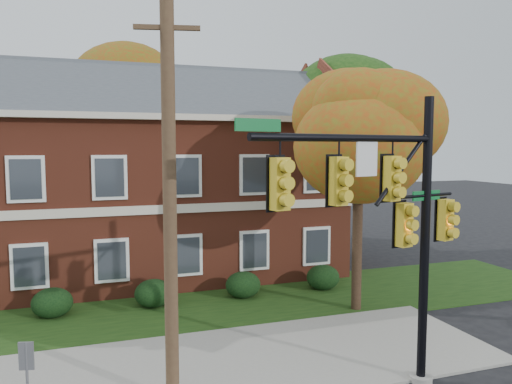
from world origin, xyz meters
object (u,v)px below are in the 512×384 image
object	(u,v)px
hedge_right	(243,285)
hedge_far_right	(323,277)
traffic_signal	(389,212)
utility_pole	(170,204)
sign_post	(27,374)
apartment_building	(137,168)
hedge_center	(153,293)
tree_right_rear	(345,107)
hedge_left	(52,303)
tree_far_rear	(145,100)
tree_near_right	(367,127)

from	to	relation	value
hedge_right	hedge_far_right	xyz separation A→B (m)	(3.50, 0.00, 0.00)
hedge_right	traffic_signal	size ratio (longest dim) A/B	0.20
utility_pole	sign_post	distance (m)	4.48
apartment_building	sign_post	world-z (taller)	apartment_building
traffic_signal	utility_pole	xyz separation A→B (m)	(-4.91, 1.23, 0.24)
apartment_building	hedge_far_right	xyz separation A→B (m)	(7.00, -5.25, -4.46)
hedge_center	tree_right_rear	distance (m)	14.94
hedge_far_right	tree_right_rear	xyz separation A→B (m)	(4.31, 6.11, 7.60)
apartment_building	hedge_left	distance (m)	7.73
hedge_right	traffic_signal	world-z (taller)	traffic_signal
apartment_building	hedge_center	xyz separation A→B (m)	(0.00, -5.25, -4.46)
tree_far_rear	tree_near_right	bearing A→B (deg)	-69.73
hedge_center	sign_post	bearing A→B (deg)	-114.28
hedge_left	tree_right_rear	size ratio (longest dim) A/B	0.13
apartment_building	traffic_signal	bearing A→B (deg)	-72.22
hedge_far_right	tree_near_right	bearing A→B (deg)	-85.48
hedge_center	sign_post	size ratio (longest dim) A/B	0.68
tree_right_rear	hedge_center	bearing A→B (deg)	-151.63
apartment_building	tree_far_rear	distance (m)	8.84
apartment_building	traffic_signal	xyz separation A→B (m)	(4.41, -13.75, -0.53)
apartment_building	hedge_far_right	bearing A→B (deg)	-36.89
tree_right_rear	hedge_left	bearing A→B (deg)	-157.58
tree_right_rear	hedge_right	bearing A→B (deg)	-141.98
hedge_left	apartment_building	bearing A→B (deg)	56.33
hedge_left	traffic_signal	world-z (taller)	traffic_signal
hedge_left	sign_post	bearing A→B (deg)	-90.00
apartment_building	hedge_right	world-z (taller)	apartment_building
apartment_building	traffic_signal	size ratio (longest dim) A/B	2.62
utility_pole	sign_post	size ratio (longest dim) A/B	4.47
tree_right_rear	tree_far_rear	distance (m)	12.20
hedge_center	hedge_right	distance (m)	3.50
hedge_right	traffic_signal	distance (m)	9.41
apartment_building	hedge_far_right	distance (m)	9.82
hedge_right	tree_far_rear	size ratio (longest dim) A/B	0.12
hedge_center	hedge_far_right	distance (m)	7.00
apartment_building	hedge_right	size ratio (longest dim) A/B	13.43
traffic_signal	hedge_far_right	bearing A→B (deg)	59.62
tree_right_rear	hedge_far_right	bearing A→B (deg)	-125.23
hedge_left	hedge_far_right	bearing A→B (deg)	0.00
apartment_building	utility_pole	world-z (taller)	apartment_building
hedge_far_right	sign_post	bearing A→B (deg)	-143.54
hedge_left	sign_post	world-z (taller)	sign_post
traffic_signal	tree_right_rear	bearing A→B (deg)	51.27
hedge_far_right	sign_post	world-z (taller)	sign_post
hedge_left	tree_far_rear	xyz separation A→B (m)	(4.84, 13.09, 8.32)
hedge_center	traffic_signal	xyz separation A→B (m)	(4.41, -8.50, 3.93)
apartment_building	tree_far_rear	bearing A→B (deg)	80.29
hedge_left	hedge_right	distance (m)	7.00
hedge_right	hedge_center	bearing A→B (deg)	180.00
utility_pole	hedge_center	bearing A→B (deg)	98.90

